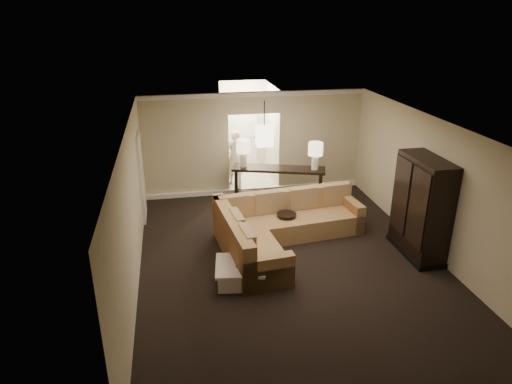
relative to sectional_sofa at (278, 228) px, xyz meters
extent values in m
plane|color=black|center=(0.07, -0.82, -0.39)|extent=(8.00, 8.00, 0.00)
cube|color=beige|center=(0.07, 3.18, 1.01)|extent=(6.00, 0.04, 2.80)
cube|color=beige|center=(0.07, -4.82, 1.01)|extent=(6.00, 0.04, 2.80)
cube|color=beige|center=(-2.93, -0.82, 1.01)|extent=(0.04, 8.00, 2.80)
cube|color=beige|center=(3.07, -0.82, 1.01)|extent=(0.04, 8.00, 2.80)
cube|color=silver|center=(0.07, -0.82, 2.41)|extent=(6.00, 8.00, 0.02)
cube|color=white|center=(0.07, 3.13, 2.34)|extent=(6.00, 0.10, 0.12)
cube|color=white|center=(0.07, 3.13, -0.33)|extent=(6.00, 0.10, 0.12)
cube|color=white|center=(-2.90, 1.98, 0.66)|extent=(0.05, 0.90, 2.10)
cube|color=beige|center=(0.07, 4.18, -0.39)|extent=(1.40, 2.00, 0.01)
cube|color=beige|center=(-0.63, 4.18, 1.01)|extent=(0.04, 2.00, 2.80)
cube|color=beige|center=(0.77, 4.18, 1.01)|extent=(0.04, 2.00, 2.80)
cube|color=beige|center=(0.07, 5.18, 1.01)|extent=(1.40, 0.04, 2.80)
cube|color=white|center=(0.07, 5.15, 0.66)|extent=(0.90, 0.05, 2.10)
cube|color=brown|center=(0.35, 0.40, -0.16)|extent=(3.38, 1.34, 0.46)
cube|color=brown|center=(-0.66, -0.98, -0.16)|extent=(1.15, 1.63, 0.46)
cube|color=brown|center=(0.31, 0.76, 0.32)|extent=(3.30, 0.62, 0.50)
cube|color=brown|center=(-1.08, -0.47, 0.32)|extent=(0.54, 2.65, 0.50)
cube|color=brown|center=(1.88, 0.56, -0.05)|extent=(0.32, 1.01, 0.68)
cube|color=brown|center=(-0.59, -1.64, -0.05)|extent=(1.01, 0.32, 0.68)
cube|color=#976F50|center=(-0.88, 0.57, 0.34)|extent=(0.70, 0.25, 0.50)
cube|color=#976F50|center=(-0.06, 0.66, 0.34)|extent=(0.70, 0.25, 0.50)
cube|color=#976F50|center=(0.76, 0.75, 0.34)|extent=(0.70, 0.25, 0.50)
cube|color=#976F50|center=(1.58, 0.84, 0.34)|extent=(0.70, 0.25, 0.50)
cube|color=#976F50|center=(-0.96, -0.35, 0.34)|extent=(0.25, 0.67, 0.50)
cube|color=#976F50|center=(-0.87, -1.12, 0.34)|extent=(0.25, 0.67, 0.50)
cube|color=white|center=(-1.04, -1.28, -0.24)|extent=(0.92, 0.92, 0.31)
cube|color=white|center=(-1.04, -1.28, -0.06)|extent=(1.02, 1.02, 0.05)
cube|color=black|center=(-1.10, -1.32, -0.02)|extent=(0.06, 0.15, 0.02)
cube|color=beige|center=(-0.89, -1.16, -0.03)|extent=(0.23, 0.30, 0.01)
cube|color=black|center=(0.57, 2.38, 0.51)|extent=(2.47, 1.27, 0.07)
cube|color=black|center=(-0.48, 2.72, 0.05)|extent=(0.24, 0.50, 0.88)
cube|color=black|center=(1.61, 2.04, 0.05)|extent=(0.24, 0.50, 0.88)
cube|color=black|center=(0.57, 2.38, -0.26)|extent=(2.35, 1.18, 0.04)
cube|color=black|center=(2.77, -0.91, 0.66)|extent=(0.58, 1.40, 2.10)
cube|color=black|center=(2.47, -1.26, 0.81)|extent=(0.03, 0.62, 1.60)
cube|color=black|center=(2.47, -0.56, 0.81)|extent=(0.03, 0.62, 1.60)
cube|color=black|center=(2.77, -0.91, -0.34)|extent=(0.62, 1.46, 0.10)
cylinder|color=black|center=(0.28, 0.38, 0.13)|extent=(0.44, 0.44, 0.04)
torus|color=silver|center=(0.28, 0.38, -0.29)|extent=(0.36, 0.36, 0.02)
cylinder|color=silver|center=(0.44, 0.33, -0.13)|extent=(0.02, 0.02, 0.52)
cylinder|color=silver|center=(0.24, 0.54, -0.13)|extent=(0.02, 0.02, 0.52)
cylinder|color=silver|center=(0.16, 0.26, -0.13)|extent=(0.02, 0.02, 0.52)
cylinder|color=white|center=(-0.32, 2.67, 0.73)|extent=(0.18, 0.18, 0.38)
cylinder|color=beige|center=(-0.32, 2.67, 1.09)|extent=(0.37, 0.37, 0.33)
cylinder|color=white|center=(1.46, 2.09, 0.73)|extent=(0.18, 0.18, 0.38)
cylinder|color=beige|center=(1.46, 2.09, 1.09)|extent=(0.37, 0.37, 0.33)
cylinder|color=black|center=(0.07, 1.88, 2.11)|extent=(0.02, 0.02, 0.60)
cube|color=beige|center=(0.07, 1.88, 1.56)|extent=(0.38, 0.38, 0.48)
imported|color=beige|center=(-0.38, 3.90, 0.49)|extent=(0.75, 0.61, 1.77)
camera|label=1|loc=(-2.13, -8.60, 4.42)|focal=32.00mm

